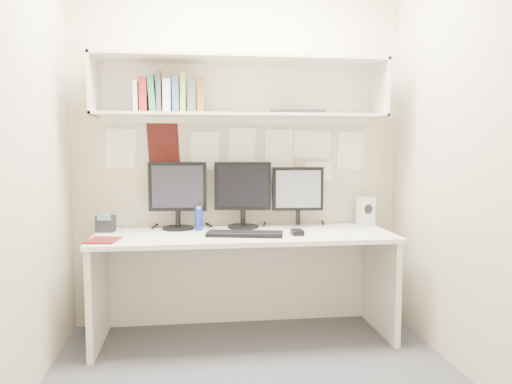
{
  "coord_description": "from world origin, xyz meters",
  "views": [
    {
      "loc": [
        -0.35,
        -2.67,
        1.32
      ],
      "look_at": [
        0.04,
        0.35,
        1.03
      ],
      "focal_mm": 35.0,
      "sensor_mm": 36.0,
      "label": 1
    }
  ],
  "objects": [
    {
      "name": "floor",
      "position": [
        0.0,
        0.0,
        0.0
      ],
      "size": [
        2.4,
        2.0,
        0.01
      ],
      "primitive_type": "cube",
      "color": "#424246",
      "rests_on": "ground"
    },
    {
      "name": "wall_back",
      "position": [
        0.0,
        1.0,
        1.3
      ],
      "size": [
        2.4,
        0.02,
        2.6
      ],
      "primitive_type": "cube",
      "color": "#BDAF90",
      "rests_on": "ground"
    },
    {
      "name": "wall_front",
      "position": [
        0.0,
        -1.0,
        1.3
      ],
      "size": [
        2.4,
        0.02,
        2.6
      ],
      "primitive_type": "cube",
      "color": "#BDAF90",
      "rests_on": "ground"
    },
    {
      "name": "wall_left",
      "position": [
        -1.2,
        0.0,
        1.3
      ],
      "size": [
        0.02,
        2.0,
        2.6
      ],
      "primitive_type": "cube",
      "color": "#BDAF90",
      "rests_on": "ground"
    },
    {
      "name": "wall_right",
      "position": [
        1.2,
        0.0,
        1.3
      ],
      "size": [
        0.02,
        2.0,
        2.6
      ],
      "primitive_type": "cube",
      "color": "#BDAF90",
      "rests_on": "ground"
    },
    {
      "name": "desk",
      "position": [
        0.0,
        0.65,
        0.37
      ],
      "size": [
        2.0,
        0.7,
        0.73
      ],
      "color": "silver",
      "rests_on": "floor"
    },
    {
      "name": "overhead_hutch",
      "position": [
        0.0,
        0.86,
        1.72
      ],
      "size": [
        2.0,
        0.38,
        0.4
      ],
      "color": "silver",
      "rests_on": "wall_back"
    },
    {
      "name": "pinned_papers",
      "position": [
        0.0,
        0.99,
        1.25
      ],
      "size": [
        1.92,
        0.01,
        0.48
      ],
      "primitive_type": null,
      "color": "white",
      "rests_on": "wall_back"
    },
    {
      "name": "monitor_left",
      "position": [
        -0.45,
        0.87,
        0.99
      ],
      "size": [
        0.41,
        0.22,
        0.48
      ],
      "rotation": [
        0.0,
        0.0,
        -0.08
      ],
      "color": "black",
      "rests_on": "desk"
    },
    {
      "name": "monitor_center",
      "position": [
        0.01,
        0.87,
        0.99
      ],
      "size": [
        0.41,
        0.22,
        0.47
      ],
      "rotation": [
        0.0,
        0.0,
        -0.17
      ],
      "color": "black",
      "rests_on": "desk"
    },
    {
      "name": "monitor_right",
      "position": [
        0.42,
        0.87,
        0.97
      ],
      "size": [
        0.37,
        0.21,
        0.43
      ],
      "rotation": [
        0.0,
        0.0,
        -0.05
      ],
      "color": "#A5A5AA",
      "rests_on": "desk"
    },
    {
      "name": "keyboard",
      "position": [
        -0.01,
        0.54,
        0.74
      ],
      "size": [
        0.52,
        0.27,
        0.02
      ],
      "primitive_type": "cube",
      "rotation": [
        0.0,
        0.0,
        -0.21
      ],
      "color": "black",
      "rests_on": "desk"
    },
    {
      "name": "mouse",
      "position": [
        0.34,
        0.53,
        0.75
      ],
      "size": [
        0.07,
        0.12,
        0.04
      ],
      "primitive_type": "cube",
      "rotation": [
        0.0,
        0.0,
        0.01
      ],
      "color": "black",
      "rests_on": "desk"
    },
    {
      "name": "speaker",
      "position": [
        0.94,
        0.89,
        0.83
      ],
      "size": [
        0.13,
        0.14,
        0.21
      ],
      "rotation": [
        0.0,
        0.0,
        0.34
      ],
      "color": "silver",
      "rests_on": "desk"
    },
    {
      "name": "blue_bottle",
      "position": [
        -0.3,
        0.79,
        0.81
      ],
      "size": [
        0.05,
        0.05,
        0.17
      ],
      "color": "navy",
      "rests_on": "desk"
    },
    {
      "name": "maroon_notebook",
      "position": [
        -0.9,
        0.46,
        0.74
      ],
      "size": [
        0.2,
        0.24,
        0.01
      ],
      "primitive_type": "cube",
      "rotation": [
        0.0,
        0.0,
        -0.15
      ],
      "color": "#5F1310",
      "rests_on": "desk"
    },
    {
      "name": "desk_phone",
      "position": [
        -0.94,
        0.82,
        0.79
      ],
      "size": [
        0.13,
        0.12,
        0.15
      ],
      "rotation": [
        0.0,
        0.0,
        -0.07
      ],
      "color": "black",
      "rests_on": "desk"
    },
    {
      "name": "book_stack",
      "position": [
        -0.49,
        0.81,
        1.66
      ],
      "size": [
        0.47,
        0.17,
        0.28
      ],
      "color": "white",
      "rests_on": "overhead_hutch"
    },
    {
      "name": "hutch_tray",
      "position": [
        0.39,
        0.78,
        1.55
      ],
      "size": [
        0.41,
        0.24,
        0.03
      ],
      "primitive_type": "cube",
      "rotation": [
        0.0,
        0.0,
        -0.26
      ],
      "color": "black",
      "rests_on": "overhead_hutch"
    }
  ]
}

